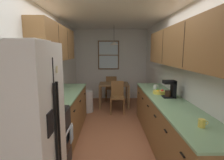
{
  "coord_description": "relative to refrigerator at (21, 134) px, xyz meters",
  "views": [
    {
      "loc": [
        -0.06,
        -2.95,
        1.74
      ],
      "look_at": [
        -0.0,
        1.15,
        1.09
      ],
      "focal_mm": 28.44,
      "sensor_mm": 36.0,
      "label": 1
    }
  ],
  "objects": [
    {
      "name": "dish_towel",
      "position": [
        0.31,
        0.86,
        -0.42
      ],
      "size": [
        0.02,
        0.16,
        0.24
      ],
      "primitive_type": "cube",
      "color": "silver"
    },
    {
      "name": "refrigerator",
      "position": [
        0.0,
        0.0,
        0.0
      ],
      "size": [
        0.73,
        0.74,
        1.84
      ],
      "color": "white",
      "rests_on": "ground"
    },
    {
      "name": "mug_by_coffeemaker",
      "position": [
        1.94,
        0.19,
        0.03
      ],
      "size": [
        0.12,
        0.08,
        0.09
      ],
      "color": "#E5CC4C",
      "rests_on": "counter_right"
    },
    {
      "name": "wall_left",
      "position": [
        -0.4,
        2.25,
        0.36
      ],
      "size": [
        0.1,
        9.0,
        2.55
      ],
      "primitive_type": "cube",
      "color": "silver",
      "rests_on": "ground"
    },
    {
      "name": "counter_right",
      "position": [
        1.95,
        1.36,
        -0.47
      ],
      "size": [
        0.64,
        3.36,
        0.9
      ],
      "color": "brown",
      "rests_on": "ground"
    },
    {
      "name": "fruit_bowl",
      "position": [
        1.9,
        1.82,
        0.02
      ],
      "size": [
        0.26,
        0.26,
        0.09
      ],
      "color": "#E5D14C",
      "rests_on": "counter_right"
    },
    {
      "name": "stove_range",
      "position": [
        -0.04,
        0.7,
        -0.45
      ],
      "size": [
        0.66,
        0.63,
        1.1
      ],
      "color": "black",
      "rests_on": "ground"
    },
    {
      "name": "counter_left",
      "position": [
        -0.05,
        2.01,
        -0.47
      ],
      "size": [
        0.64,
        1.98,
        0.9
      ],
      "color": "brown",
      "rests_on": "ground"
    },
    {
      "name": "back_window",
      "position": [
        0.85,
        4.83,
        0.7
      ],
      "size": [
        0.76,
        0.05,
        1.04
      ],
      "color": "brown"
    },
    {
      "name": "dining_chair_far",
      "position": [
        0.95,
        4.48,
        -0.42
      ],
      "size": [
        0.41,
        0.41,
        0.9
      ],
      "color": "brown",
      "rests_on": "ground"
    },
    {
      "name": "trash_bin",
      "position": [
        0.25,
        3.32,
        -0.61
      ],
      "size": [
        0.32,
        0.32,
        0.62
      ],
      "primitive_type": "cylinder",
      "color": "silver",
      "rests_on": "ground"
    },
    {
      "name": "mug_spare",
      "position": [
        1.94,
        2.29,
        0.03
      ],
      "size": [
        0.12,
        0.08,
        0.1
      ],
      "color": "white",
      "rests_on": "counter_right"
    },
    {
      "name": "wall_back",
      "position": [
        0.95,
        4.9,
        0.36
      ],
      "size": [
        4.4,
        0.1,
        2.55
      ],
      "primitive_type": "cube",
      "color": "silver",
      "rests_on": "ground"
    },
    {
      "name": "dining_table",
      "position": [
        1.03,
        3.89,
        -0.3
      ],
      "size": [
        0.93,
        0.76,
        0.74
      ],
      "color": "brown",
      "rests_on": "ground"
    },
    {
      "name": "ground_plane",
      "position": [
        0.95,
        2.25,
        -0.92
      ],
      "size": [
        12.0,
        12.0,
        0.0
      ],
      "primitive_type": "plane",
      "color": "#995B3D"
    },
    {
      "name": "wall_right",
      "position": [
        2.3,
        2.25,
        0.36
      ],
      "size": [
        0.1,
        9.0,
        2.55
      ],
      "primitive_type": "cube",
      "color": "silver",
      "rests_on": "ground"
    },
    {
      "name": "storage_canister",
      "position": [
        -0.05,
        1.13,
        0.07
      ],
      "size": [
        0.12,
        0.12,
        0.17
      ],
      "color": "red",
      "rests_on": "counter_left"
    },
    {
      "name": "coffee_maker",
      "position": [
        2.03,
        1.51,
        0.15
      ],
      "size": [
        0.22,
        0.18,
        0.32
      ],
      "color": "black",
      "rests_on": "counter_right"
    },
    {
      "name": "ceiling_slab",
      "position": [
        0.95,
        2.25,
        1.67
      ],
      "size": [
        4.4,
        9.0,
        0.08
      ],
      "primitive_type": "cube",
      "color": "white"
    },
    {
      "name": "upper_cabinets_left",
      "position": [
        -0.19,
        1.96,
        0.99
      ],
      "size": [
        0.33,
        2.06,
        0.69
      ],
      "color": "brown"
    },
    {
      "name": "microwave_over_range",
      "position": [
        -0.16,
        0.7,
        0.81
      ],
      "size": [
        0.39,
        0.57,
        0.35
      ],
      "color": "white"
    },
    {
      "name": "table_serving_bowl",
      "position": [
        1.04,
        3.91,
        -0.15
      ],
      "size": [
        0.17,
        0.17,
        0.06
      ],
      "primitive_type": "cylinder",
      "color": "silver",
      "rests_on": "dining_table"
    },
    {
      "name": "upper_cabinets_right",
      "position": [
        2.09,
        1.31,
        0.92
      ],
      "size": [
        0.33,
        3.04,
        0.68
      ],
      "color": "brown"
    },
    {
      "name": "dining_chair_near",
      "position": [
        1.12,
        3.31,
        -0.42
      ],
      "size": [
        0.41,
        0.41,
        0.9
      ],
      "color": "brown",
      "rests_on": "ground"
    },
    {
      "name": "pendant_light",
      "position": [
        1.03,
        3.89,
        1.09
      ],
      "size": [
        0.25,
        0.25,
        0.59
      ],
      "color": "black"
    }
  ]
}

